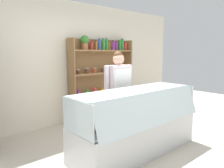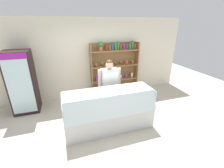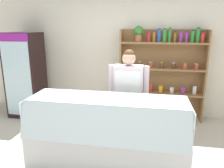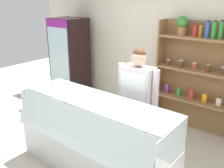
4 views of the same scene
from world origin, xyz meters
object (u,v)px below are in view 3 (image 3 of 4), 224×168
Objects in this scene: deli_display_case at (107,145)px; shelving_unit at (161,69)px; drinks_fridge at (26,75)px; shop_clerk at (128,90)px.

shelving_unit is at bearing 67.38° from deli_display_case.
drinks_fridge reaches higher than deli_display_case.
shelving_unit is 2.19m from deli_display_case.
drinks_fridge is 2.70m from deli_display_case.
deli_display_case is (2.13, -1.54, -0.60)m from drinks_fridge.
deli_display_case is (-0.79, -1.89, -0.78)m from shelving_unit.
deli_display_case is at bearing -109.04° from shop_clerk.
shelving_unit is 0.90× the size of deli_display_case.
deli_display_case is at bearing -35.88° from drinks_fridge.
shop_clerk is at bearing -114.45° from shelving_unit.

